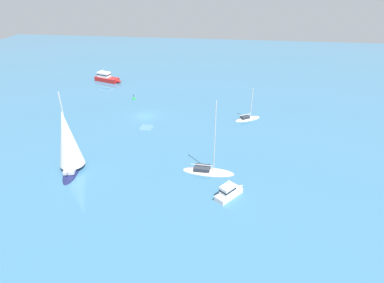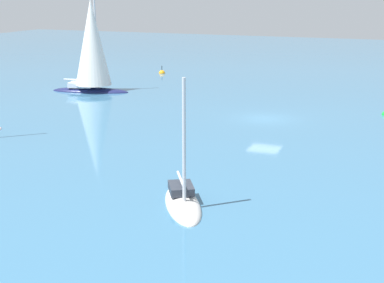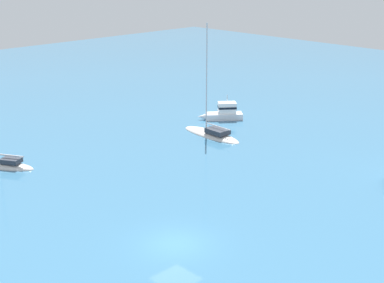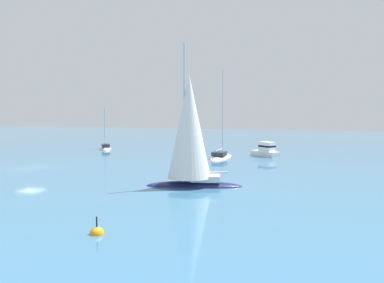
{
  "view_description": "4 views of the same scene",
  "coord_description": "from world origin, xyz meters",
  "views": [
    {
      "loc": [
        55.75,
        16.66,
        26.09
      ],
      "look_at": [
        13.6,
        11.18,
        2.52
      ],
      "focal_mm": 29.34,
      "sensor_mm": 36.0,
      "label": 1
    },
    {
      "loc": [
        -11.51,
        44.83,
        10.21
      ],
      "look_at": [
        1.44,
        12.33,
        0.99
      ],
      "focal_mm": 54.83,
      "sensor_mm": 36.0,
      "label": 2
    },
    {
      "loc": [
        -21.47,
        -23.56,
        17.37
      ],
      "look_at": [
        13.82,
        12.72,
        0.61
      ],
      "focal_mm": 53.0,
      "sensor_mm": 36.0,
      "label": 3
    },
    {
      "loc": [
        29.2,
        -40.79,
        6.71
      ],
      "look_at": [
        14.43,
        12.89,
        2.11
      ],
      "focal_mm": 41.48,
      "sensor_mm": 36.0,
      "label": 4
    }
  ],
  "objects": [
    {
      "name": "channel_buoy",
      "position": [
        -8.92,
        -5.07,
        0.01
      ],
      "size": [
        0.75,
        0.75,
        1.57
      ],
      "color": "green",
      "rests_on": "ground"
    },
    {
      "name": "yacht",
      "position": [
        19.42,
        -5.88,
        4.34
      ],
      "size": [
        8.21,
        4.23,
        12.13
      ],
      "rotation": [
        0.0,
        0.0,
        3.35
      ],
      "color": "#191E4C",
      "rests_on": "ground"
    },
    {
      "name": "powerboat",
      "position": [
        -20.49,
        -15.74,
        0.94
      ],
      "size": [
        4.2,
        8.19,
        3.41
      ],
      "rotation": [
        0.0,
        0.0,
        1.24
      ],
      "color": "#B21E1E",
      "rests_on": "ground"
    },
    {
      "name": "sloop",
      "position": [
        -1.23,
        20.25,
        0.13
      ],
      "size": [
        4.13,
        5.51,
        6.75
      ],
      "rotation": [
        0.0,
        0.0,
        2.1
      ],
      "color": "silver",
      "rests_on": "ground"
    },
    {
      "name": "ground_plane",
      "position": [
        0.0,
        0.0,
        0.0
      ],
      "size": [
        160.0,
        160.0,
        0.0
      ],
      "primitive_type": "plane",
      "color": "teal"
    },
    {
      "name": "motor_cruiser",
      "position": [
        23.15,
        17.25,
        0.76
      ],
      "size": [
        4.54,
        3.98,
        2.77
      ],
      "rotation": [
        0.0,
        0.0,
        2.46
      ],
      "color": "white",
      "rests_on": "ground"
    },
    {
      "name": "sloop_1",
      "position": [
        17.91,
        14.05,
        0.14
      ],
      "size": [
        2.46,
        7.59,
        11.58
      ],
      "rotation": [
        0.0,
        0.0,
        1.53
      ],
      "color": "silver",
      "rests_on": "ground"
    }
  ]
}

